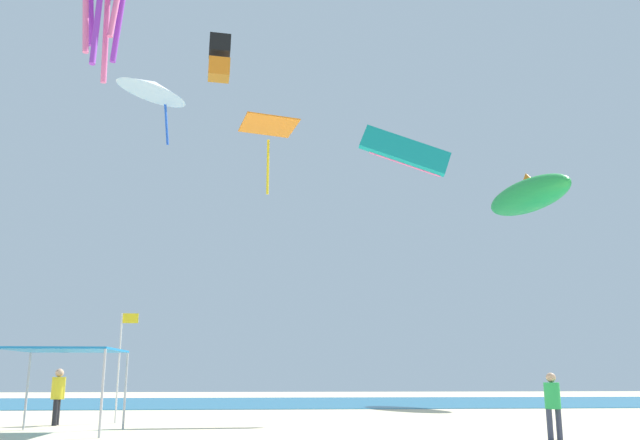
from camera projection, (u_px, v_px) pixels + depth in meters
name	position (u px, v px, depth m)	size (l,w,h in m)	color
ground	(382.00, 439.00, 17.79)	(110.00, 110.00, 0.10)	beige
ocean_strip	(313.00, 402.00, 42.13)	(110.00, 18.83, 0.03)	#1E6B93
canopy_tent	(65.00, 353.00, 19.49)	(3.04, 3.16, 2.37)	#B2B2B7
person_near_tent	(553.00, 400.00, 17.25)	(0.43, 0.40, 1.68)	#33384C
person_leftmost	(58.00, 392.00, 22.40)	(0.44, 0.49, 1.84)	black
banner_flag	(121.00, 356.00, 23.74)	(0.61, 0.06, 3.80)	silver
kite_delta_white	(153.00, 87.00, 38.81)	(5.27, 5.25, 3.85)	white
kite_parafoil_teal	(405.00, 151.00, 29.43)	(4.10, 0.91, 2.50)	teal
kite_box_black	(219.00, 58.00, 45.54)	(1.58, 1.56, 3.03)	black
kite_inflatable_green	(528.00, 195.00, 42.72)	(4.68, 7.72, 2.92)	green
kite_diamond_orange	(269.00, 129.00, 27.90)	(2.61, 2.60, 3.04)	orange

